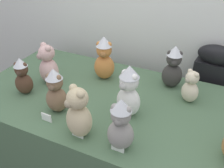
# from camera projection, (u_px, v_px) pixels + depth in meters

# --- Properties ---
(display_table) EXTENTS (1.89, 0.98, 0.72)m
(display_table) POSITION_uv_depth(u_px,v_px,m) (112.00, 139.00, 1.92)
(display_table) COLOR #4C6B4C
(display_table) RESTS_ON ground_plane
(instrument_case) EXTENTS (0.29, 0.15, 0.97)m
(instrument_case) POSITION_uv_depth(u_px,v_px,m) (206.00, 100.00, 2.12)
(instrument_case) COLOR black
(instrument_case) RESTS_ON ground_plane
(teddy_bear_sand) EXTENTS (0.20, 0.19, 0.31)m
(teddy_bear_sand) POSITION_uv_depth(u_px,v_px,m) (79.00, 114.00, 1.37)
(teddy_bear_sand) COLOR #CCB78E
(teddy_bear_sand) RESTS_ON display_table
(teddy_bear_cream) EXTENTS (0.15, 0.15, 0.23)m
(teddy_bear_cream) POSITION_uv_depth(u_px,v_px,m) (190.00, 87.00, 1.66)
(teddy_bear_cream) COLOR beige
(teddy_bear_cream) RESTS_ON display_table
(teddy_bear_ginger) EXTENTS (0.18, 0.17, 0.33)m
(teddy_bear_ginger) POSITION_uv_depth(u_px,v_px,m) (104.00, 59.00, 1.88)
(teddy_bear_ginger) COLOR #D17F3D
(teddy_bear_ginger) RESTS_ON display_table
(teddy_bear_ash) EXTENTS (0.15, 0.13, 0.31)m
(teddy_bear_ash) POSITION_uv_depth(u_px,v_px,m) (121.00, 125.00, 1.28)
(teddy_bear_ash) COLOR gray
(teddy_bear_ash) RESTS_ON display_table
(teddy_bear_cocoa) EXTENTS (0.15, 0.13, 0.26)m
(teddy_bear_cocoa) POSITION_uv_depth(u_px,v_px,m) (23.00, 77.00, 1.72)
(teddy_bear_cocoa) COLOR #4C3323
(teddy_bear_cocoa) RESTS_ON display_table
(teddy_bear_mocha) EXTENTS (0.16, 0.14, 0.30)m
(teddy_bear_mocha) POSITION_uv_depth(u_px,v_px,m) (56.00, 91.00, 1.55)
(teddy_bear_mocha) COLOR #7F6047
(teddy_bear_mocha) RESTS_ON display_table
(teddy_bear_charcoal) EXTENTS (0.17, 0.15, 0.31)m
(teddy_bear_charcoal) POSITION_uv_depth(u_px,v_px,m) (173.00, 67.00, 1.79)
(teddy_bear_charcoal) COLOR #383533
(teddy_bear_charcoal) RESTS_ON display_table
(teddy_bear_blush) EXTENTS (0.20, 0.19, 0.30)m
(teddy_bear_blush) POSITION_uv_depth(u_px,v_px,m) (48.00, 65.00, 1.84)
(teddy_bear_blush) COLOR beige
(teddy_bear_blush) RESTS_ON display_table
(teddy_bear_snow) EXTENTS (0.19, 0.17, 0.33)m
(teddy_bear_snow) POSITION_uv_depth(u_px,v_px,m) (129.00, 92.00, 1.51)
(teddy_bear_snow) COLOR white
(teddy_bear_snow) RESTS_ON display_table
(name_card_front_left) EXTENTS (0.07, 0.01, 0.05)m
(name_card_front_left) POSITION_uv_depth(u_px,v_px,m) (47.00, 117.00, 1.53)
(name_card_front_left) COLOR white
(name_card_front_left) RESTS_ON display_table
(name_card_front_middle) EXTENTS (0.07, 0.01, 0.05)m
(name_card_front_middle) POSITION_uv_depth(u_px,v_px,m) (118.00, 147.00, 1.32)
(name_card_front_middle) COLOR white
(name_card_front_middle) RESTS_ON display_table
(name_card_front_right) EXTENTS (0.07, 0.01, 0.05)m
(name_card_front_right) POSITION_uv_depth(u_px,v_px,m) (78.00, 133.00, 1.41)
(name_card_front_right) COLOR white
(name_card_front_right) RESTS_ON display_table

